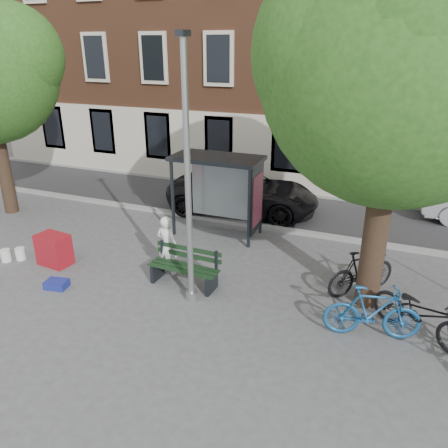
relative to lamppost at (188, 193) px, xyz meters
name	(u,v)px	position (x,y,z in m)	size (l,w,h in m)	color
ground	(192,300)	(0.00, 0.00, -2.78)	(90.00, 90.00, 0.00)	#4C4C4F
road	(272,208)	(0.00, 7.00, -2.78)	(40.00, 4.00, 0.01)	#28282B
curb_near	(255,225)	(0.00, 5.00, -2.72)	(40.00, 0.25, 0.12)	gray
curb_far	(285,192)	(0.00, 9.00, -2.72)	(40.00, 0.25, 0.12)	gray
building_row	(317,16)	(0.00, 13.00, 4.22)	(30.00, 8.00, 14.00)	brown
lamppost	(188,193)	(0.00, 0.00, 0.00)	(0.28, 0.35, 6.11)	#9EA0A3
tree_right	(402,57)	(4.01, 1.38, 2.83)	(5.76, 5.60, 8.20)	black
bus_shelter	(230,179)	(-0.61, 4.11, -0.87)	(2.85, 1.45, 2.62)	#1E2328
painter	(167,245)	(-1.20, 1.00, -1.95)	(0.61, 0.40, 1.67)	white
bench	(185,269)	(-0.50, 0.64, -2.34)	(1.90, 0.69, 0.97)	#1E2328
bike_a	(422,313)	(5.17, 0.51, -2.19)	(0.78, 2.25, 1.18)	black
bike_b	(372,312)	(4.19, 0.14, -2.17)	(0.57, 2.03, 1.22)	#174D83
bike_d	(362,272)	(3.80, 1.91, -2.18)	(0.57, 2.00, 1.20)	black
car_dark	(244,192)	(-0.90, 6.26, -2.02)	(2.53, 5.50, 1.53)	black
red_stand	(54,250)	(-4.46, 0.26, -2.33)	(0.90, 0.60, 0.90)	maroon
blue_crate	(57,284)	(-3.50, -0.79, -2.68)	(0.55, 0.40, 0.20)	navy
bucket_b	(6,255)	(-5.91, -0.15, -2.60)	(0.28, 0.28, 0.36)	silver
bucket_c	(20,254)	(-5.60, 0.09, -2.60)	(0.28, 0.28, 0.36)	silver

